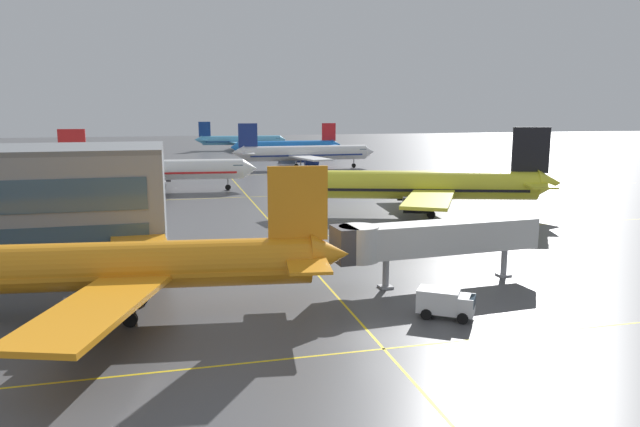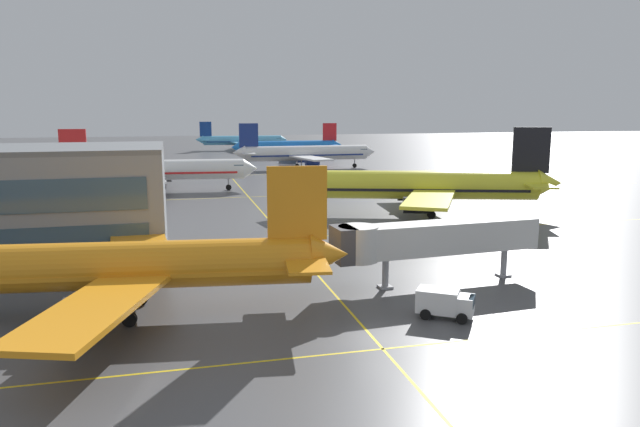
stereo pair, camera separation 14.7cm
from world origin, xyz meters
TOP-DOWN VIEW (x-y plane):
  - ground_plane at (0.00, 0.00)m, footprint 600.00×600.00m
  - airliner_front_gate at (-17.09, 8.71)m, footprint 35.47×30.37m
  - airliner_second_row at (21.48, 42.48)m, footprint 39.72×33.93m
  - airliner_third_row at (-15.71, 77.01)m, footprint 37.12×31.86m
  - airliner_far_left_stand at (19.93, 110.78)m, footprint 36.87×31.93m
  - airliner_far_right_stand at (21.79, 142.34)m, footprint 33.99×29.44m
  - airliner_distant_taxiway at (12.10, 182.10)m, footprint 33.20×28.58m
  - taxiway_markings at (0.00, 49.06)m, footprint 159.96×149.78m
  - service_truck_red_van at (6.43, 2.40)m, footprint 4.43×3.83m
  - jet_bridge at (8.18, 10.63)m, footprint 19.21×4.25m

SIDE VIEW (x-z plane):
  - ground_plane at x=0.00m, z-range 0.00..0.00m
  - taxiway_markings at x=0.00m, z-range 0.00..0.01m
  - service_truck_red_van at x=6.43m, z-range 0.13..2.23m
  - airliner_distant_taxiway at x=12.10m, z-range -1.64..8.68m
  - airliner_far_right_stand at x=21.79m, z-range -1.68..8.92m
  - airliner_front_gate at x=-17.09m, z-range -1.75..9.28m
  - airliner_far_left_stand at x=19.93m, z-range -1.82..9.68m
  - airliner_third_row at x=-15.71m, z-range -1.83..9.70m
  - jet_bridge at x=8.18m, z-range 1.27..6.85m
  - airliner_second_row at x=21.48m, z-range -2.00..10.62m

